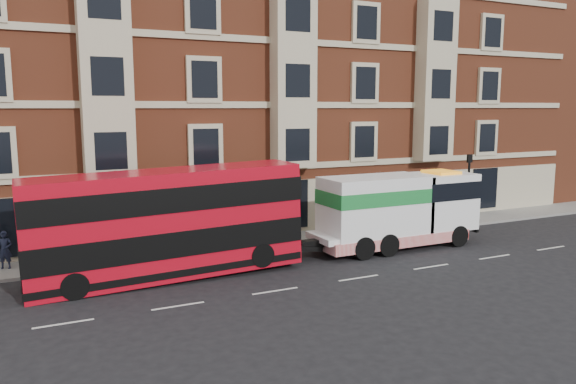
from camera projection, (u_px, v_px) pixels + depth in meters
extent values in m
plane|color=black|center=(359.00, 278.00, 24.43)|extent=(120.00, 120.00, 0.00)
cube|color=slate|center=(285.00, 240.00, 31.10)|extent=(90.00, 3.00, 0.15)
cube|color=brown|center=(242.00, 82.00, 36.65)|extent=(45.00, 12.00, 18.00)
cylinder|color=black|center=(184.00, 217.00, 27.05)|extent=(0.14, 0.14, 4.00)
cube|color=black|center=(183.00, 173.00, 26.73)|extent=(0.35, 0.15, 0.50)
cylinder|color=black|center=(468.00, 192.00, 34.80)|extent=(0.14, 0.14, 4.00)
cube|color=black|center=(470.00, 158.00, 34.48)|extent=(0.35, 0.15, 0.50)
cube|color=red|center=(167.00, 223.00, 24.10)|extent=(11.59, 2.59, 4.55)
cube|color=black|center=(167.00, 239.00, 24.20)|extent=(11.63, 2.65, 1.09)
cube|color=black|center=(166.00, 196.00, 23.92)|extent=(11.63, 2.65, 1.03)
cylinder|color=black|center=(75.00, 286.00, 21.65)|extent=(1.08, 0.33, 1.08)
cylinder|color=black|center=(69.00, 270.00, 23.73)|extent=(1.08, 0.33, 1.08)
cylinder|color=black|center=(262.00, 255.00, 24.99)|extent=(1.08, 0.33, 1.08)
cylinder|color=black|center=(243.00, 244.00, 27.07)|extent=(1.08, 0.33, 1.08)
cube|color=white|center=(394.00, 230.00, 29.48)|extent=(9.31, 2.38, 0.31)
cube|color=white|center=(440.00, 201.00, 30.57)|extent=(3.31, 2.59, 3.00)
cube|color=white|center=(375.00, 206.00, 28.74)|extent=(5.59, 2.59, 3.00)
cube|color=#1C8136|center=(375.00, 196.00, 28.66)|extent=(5.64, 2.63, 0.72)
cube|color=red|center=(391.00, 237.00, 29.45)|extent=(8.28, 2.65, 0.57)
cylinder|color=black|center=(458.00, 236.00, 29.93)|extent=(1.14, 0.36, 1.14)
cylinder|color=black|center=(429.00, 228.00, 32.01)|extent=(1.14, 0.36, 1.14)
cylinder|color=black|center=(388.00, 245.00, 27.97)|extent=(1.14, 0.41, 1.14)
cylinder|color=black|center=(362.00, 235.00, 30.05)|extent=(1.14, 0.41, 1.14)
cylinder|color=black|center=(363.00, 248.00, 27.34)|extent=(1.14, 0.41, 1.14)
cylinder|color=black|center=(339.00, 238.00, 29.43)|extent=(1.14, 0.41, 1.14)
imported|color=black|center=(5.00, 250.00, 25.23)|extent=(0.71, 0.56, 1.72)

